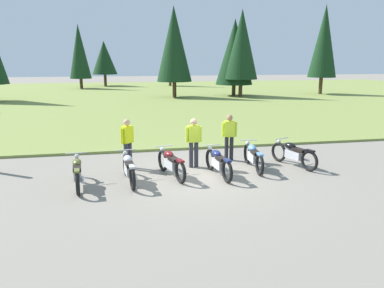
{
  "coord_description": "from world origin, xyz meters",
  "views": [
    {
      "loc": [
        -2.29,
        -10.94,
        3.6
      ],
      "look_at": [
        0.0,
        0.6,
        0.9
      ],
      "focal_mm": 34.81,
      "sensor_mm": 36.0,
      "label": 1
    }
  ],
  "objects_px": {
    "rider_near_row_end": "(194,140)",
    "rider_in_hivis_vest": "(127,141)",
    "motorcycle_olive": "(77,172)",
    "motorcycle_silver": "(129,168)",
    "rider_with_back_turned": "(229,135)",
    "motorcycle_sky_blue": "(253,156)",
    "motorcycle_navy": "(218,162)",
    "motorcycle_black": "(293,154)",
    "motorcycle_maroon": "(171,163)"
  },
  "relations": [
    {
      "from": "motorcycle_maroon",
      "to": "motorcycle_olive",
      "type": "bearing_deg",
      "value": -171.31
    },
    {
      "from": "motorcycle_silver",
      "to": "motorcycle_sky_blue",
      "type": "relative_size",
      "value": 1.0
    },
    {
      "from": "rider_near_row_end",
      "to": "motorcycle_maroon",
      "type": "bearing_deg",
      "value": -135.24
    },
    {
      "from": "motorcycle_black",
      "to": "rider_with_back_turned",
      "type": "xyz_separation_m",
      "value": [
        -1.94,
        1.15,
        0.51
      ]
    },
    {
      "from": "rider_in_hivis_vest",
      "to": "motorcycle_sky_blue",
      "type": "bearing_deg",
      "value": -12.54
    },
    {
      "from": "rider_with_back_turned",
      "to": "rider_near_row_end",
      "type": "xyz_separation_m",
      "value": [
        -1.43,
        -0.62,
        0.0
      ]
    },
    {
      "from": "motorcycle_black",
      "to": "rider_near_row_end",
      "type": "xyz_separation_m",
      "value": [
        -3.37,
        0.53,
        0.51
      ]
    },
    {
      "from": "motorcycle_olive",
      "to": "motorcycle_black",
      "type": "bearing_deg",
      "value": 6.34
    },
    {
      "from": "motorcycle_navy",
      "to": "motorcycle_maroon",
      "type": "bearing_deg",
      "value": 172.1
    },
    {
      "from": "motorcycle_maroon",
      "to": "motorcycle_sky_blue",
      "type": "bearing_deg",
      "value": 5.98
    },
    {
      "from": "motorcycle_silver",
      "to": "motorcycle_black",
      "type": "height_order",
      "value": "same"
    },
    {
      "from": "motorcycle_olive",
      "to": "motorcycle_sky_blue",
      "type": "height_order",
      "value": "same"
    },
    {
      "from": "motorcycle_black",
      "to": "motorcycle_maroon",
      "type": "bearing_deg",
      "value": -175.19
    },
    {
      "from": "motorcycle_olive",
      "to": "motorcycle_navy",
      "type": "bearing_deg",
      "value": 2.97
    },
    {
      "from": "rider_with_back_turned",
      "to": "rider_in_hivis_vest",
      "type": "bearing_deg",
      "value": -175.13
    },
    {
      "from": "rider_near_row_end",
      "to": "rider_in_hivis_vest",
      "type": "bearing_deg",
      "value": 171.92
    },
    {
      "from": "motorcycle_silver",
      "to": "motorcycle_black",
      "type": "bearing_deg",
      "value": 6.92
    },
    {
      "from": "motorcycle_navy",
      "to": "rider_with_back_turned",
      "type": "relative_size",
      "value": 1.26
    },
    {
      "from": "motorcycle_navy",
      "to": "motorcycle_black",
      "type": "distance_m",
      "value": 2.86
    },
    {
      "from": "motorcycle_navy",
      "to": "rider_near_row_end",
      "type": "height_order",
      "value": "rider_near_row_end"
    },
    {
      "from": "motorcycle_sky_blue",
      "to": "motorcycle_black",
      "type": "xyz_separation_m",
      "value": [
        1.47,
        0.07,
        0.0
      ]
    },
    {
      "from": "motorcycle_sky_blue",
      "to": "motorcycle_navy",
      "type": "bearing_deg",
      "value": -159.68
    },
    {
      "from": "motorcycle_navy",
      "to": "motorcycle_sky_blue",
      "type": "bearing_deg",
      "value": 20.32
    },
    {
      "from": "motorcycle_olive",
      "to": "rider_in_hivis_vest",
      "type": "xyz_separation_m",
      "value": [
        1.48,
        1.62,
        0.51
      ]
    },
    {
      "from": "motorcycle_navy",
      "to": "motorcycle_black",
      "type": "bearing_deg",
      "value": 11.33
    },
    {
      "from": "motorcycle_maroon",
      "to": "motorcycle_navy",
      "type": "distance_m",
      "value": 1.48
    },
    {
      "from": "motorcycle_maroon",
      "to": "motorcycle_black",
      "type": "height_order",
      "value": "same"
    },
    {
      "from": "motorcycle_olive",
      "to": "motorcycle_sky_blue",
      "type": "xyz_separation_m",
      "value": [
        5.56,
        0.71,
        0.0
      ]
    },
    {
      "from": "motorcycle_sky_blue",
      "to": "rider_with_back_turned",
      "type": "distance_m",
      "value": 1.4
    },
    {
      "from": "motorcycle_black",
      "to": "motorcycle_navy",
      "type": "bearing_deg",
      "value": -168.67
    },
    {
      "from": "motorcycle_navy",
      "to": "motorcycle_silver",
      "type": "bearing_deg",
      "value": -177.64
    },
    {
      "from": "rider_with_back_turned",
      "to": "motorcycle_navy",
      "type": "bearing_deg",
      "value": -116.81
    },
    {
      "from": "motorcycle_olive",
      "to": "motorcycle_silver",
      "type": "height_order",
      "value": "same"
    },
    {
      "from": "motorcycle_maroon",
      "to": "motorcycle_sky_blue",
      "type": "distance_m",
      "value": 2.82
    },
    {
      "from": "motorcycle_silver",
      "to": "motorcycle_navy",
      "type": "xyz_separation_m",
      "value": [
        2.77,
        0.11,
        0.0
      ]
    },
    {
      "from": "motorcycle_sky_blue",
      "to": "motorcycle_black",
      "type": "relative_size",
      "value": 1.05
    },
    {
      "from": "motorcycle_maroon",
      "to": "rider_with_back_turned",
      "type": "xyz_separation_m",
      "value": [
        2.33,
        1.51,
        0.51
      ]
    },
    {
      "from": "motorcycle_maroon",
      "to": "rider_in_hivis_vest",
      "type": "relative_size",
      "value": 1.23
    },
    {
      "from": "motorcycle_maroon",
      "to": "motorcycle_black",
      "type": "distance_m",
      "value": 4.28
    },
    {
      "from": "motorcycle_black",
      "to": "rider_in_hivis_vest",
      "type": "height_order",
      "value": "rider_in_hivis_vest"
    },
    {
      "from": "motorcycle_navy",
      "to": "rider_near_row_end",
      "type": "relative_size",
      "value": 1.26
    },
    {
      "from": "rider_in_hivis_vest",
      "to": "motorcycle_olive",
      "type": "bearing_deg",
      "value": -132.27
    },
    {
      "from": "rider_in_hivis_vest",
      "to": "rider_near_row_end",
      "type": "height_order",
      "value": "same"
    },
    {
      "from": "rider_in_hivis_vest",
      "to": "rider_near_row_end",
      "type": "bearing_deg",
      "value": -8.08
    },
    {
      "from": "motorcycle_black",
      "to": "rider_with_back_turned",
      "type": "relative_size",
      "value": 1.2
    },
    {
      "from": "rider_with_back_turned",
      "to": "motorcycle_silver",
      "type": "bearing_deg",
      "value": -153.3
    },
    {
      "from": "motorcycle_silver",
      "to": "rider_in_hivis_vest",
      "type": "relative_size",
      "value": 1.26
    },
    {
      "from": "motorcycle_navy",
      "to": "rider_near_row_end",
      "type": "bearing_deg",
      "value": 117.16
    },
    {
      "from": "motorcycle_olive",
      "to": "motorcycle_navy",
      "type": "height_order",
      "value": "same"
    },
    {
      "from": "motorcycle_sky_blue",
      "to": "rider_near_row_end",
      "type": "bearing_deg",
      "value": 162.52
    }
  ]
}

